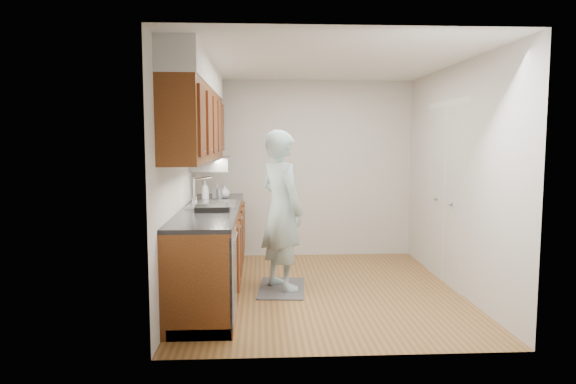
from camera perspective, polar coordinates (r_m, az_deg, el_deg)
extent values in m
plane|color=#976539|center=(5.83, 3.63, -10.81)|extent=(3.50, 3.50, 0.00)
plane|color=white|center=(5.64, 3.80, 14.30)|extent=(3.50, 3.50, 0.00)
cube|color=beige|center=(5.62, -11.66, 1.45)|extent=(0.02, 3.50, 2.50)
cube|color=beige|center=(5.97, 18.17, 1.53)|extent=(0.02, 3.50, 2.50)
cube|color=beige|center=(7.34, 2.09, 2.58)|extent=(3.00, 0.02, 2.50)
cube|color=brown|center=(5.70, -8.49, -6.56)|extent=(0.60, 2.80, 0.90)
cube|color=black|center=(5.62, -8.71, -1.88)|extent=(0.63, 2.80, 0.04)
cube|color=#B2B2B7|center=(5.82, -8.37, -1.91)|extent=(0.48, 0.68, 0.14)
cube|color=#B2B2B7|center=(5.81, -8.38, -1.38)|extent=(0.52, 0.72, 0.01)
cube|color=#B2B2B7|center=(4.61, -6.08, -9.22)|extent=(0.03, 0.60, 0.80)
cube|color=brown|center=(5.59, -10.10, 7.36)|extent=(0.33, 2.80, 0.75)
cube|color=silver|center=(5.62, -10.19, 12.71)|extent=(0.35, 2.80, 0.30)
cube|color=#A5A5AA|center=(6.43, -8.53, 3.12)|extent=(0.46, 0.75, 0.16)
cube|color=white|center=(6.26, 17.01, -0.31)|extent=(0.02, 1.22, 2.05)
cube|color=#5C5B5E|center=(5.85, -0.72, -10.64)|extent=(0.57, 0.89, 0.02)
imported|color=#A3C3C6|center=(5.65, -0.73, -0.83)|extent=(0.77, 0.85, 1.99)
imported|color=silver|center=(6.23, -9.18, 0.16)|extent=(0.10, 0.10, 0.24)
imported|color=silver|center=(6.43, -7.92, 0.13)|extent=(0.10, 0.10, 0.19)
imported|color=silver|center=(6.44, -7.10, 0.09)|extent=(0.17, 0.17, 0.18)
cylinder|color=#A5A5AA|center=(6.36, -7.64, -0.20)|extent=(0.07, 0.07, 0.13)
cube|color=black|center=(5.31, -8.47, -1.81)|extent=(0.37, 0.33, 0.05)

